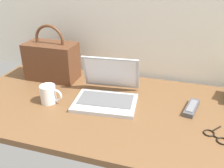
# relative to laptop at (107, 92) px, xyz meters

# --- Properties ---
(desk) EXTENTS (1.60, 0.76, 0.03)m
(desk) POSITION_rel_laptop_xyz_m (0.08, -0.05, -0.06)
(desk) COLOR brown
(desk) RESTS_ON ground
(laptop) EXTENTS (0.33, 0.32, 0.21)m
(laptop) POSITION_rel_laptop_xyz_m (0.00, 0.00, 0.00)
(laptop) COLOR #B2B5BA
(laptop) RESTS_ON desk
(coffee_mug) EXTENTS (0.12, 0.08, 0.09)m
(coffee_mug) POSITION_rel_laptop_xyz_m (-0.27, -0.12, 0.00)
(coffee_mug) COLOR white
(coffee_mug) RESTS_ON desk
(remote_control_near) EXTENTS (0.08, 0.17, 0.02)m
(remote_control_near) POSITION_rel_laptop_xyz_m (0.42, 0.02, -0.03)
(remote_control_near) COLOR #4C4C51
(remote_control_near) RESTS_ON desk
(eyeglasses) EXTENTS (0.13, 0.14, 0.01)m
(eyeglasses) POSITION_rel_laptop_xyz_m (0.53, -0.16, -0.04)
(eyeglasses) COLOR black
(eyeglasses) RESTS_ON desk
(handbag) EXTENTS (0.30, 0.16, 0.33)m
(handbag) POSITION_rel_laptop_xyz_m (-0.40, 0.15, 0.07)
(handbag) COLOR #59331E
(handbag) RESTS_ON desk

